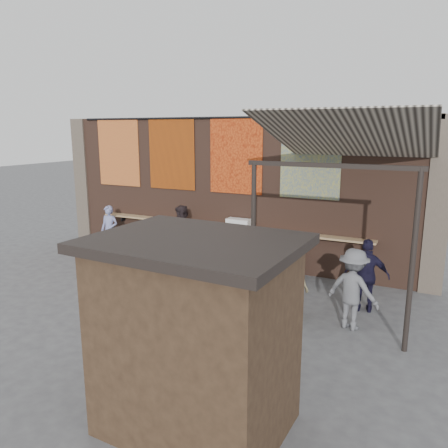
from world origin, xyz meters
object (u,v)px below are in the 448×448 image
scooter_stool_5 (226,257)px  diner_right (183,236)px  scooter_stool_2 (171,248)px  scooter_stool_8 (288,263)px  diner_left (110,231)px  shopper_tan (290,279)px  scooter_stool_4 (207,252)px  scooter_stool_0 (139,244)px  scooter_stool_7 (264,261)px  shopper_navy (367,276)px  market_stall (196,340)px  scooter_stool_6 (245,258)px  shelf_box (239,223)px  scooter_stool_3 (189,252)px  shopper_grey (353,289)px  scooter_stool_1 (156,246)px

scooter_stool_5 → diner_right: bearing=-172.8°
scooter_stool_2 → scooter_stool_8: (3.48, 0.01, 0.04)m
diner_left → shopper_tan: bearing=-24.6°
scooter_stool_4 → scooter_stool_8: scooter_stool_4 is taller
scooter_stool_0 → scooter_stool_7: size_ratio=0.86×
scooter_stool_0 → diner_right: diner_right is taller
diner_left → shopper_navy: size_ratio=0.98×
market_stall → diner_right: bearing=125.1°
scooter_stool_6 → scooter_stool_7: 0.54m
scooter_stool_0 → diner_left: bearing=-158.6°
shelf_box → scooter_stool_3: bearing=-167.0°
scooter_stool_2 → diner_left: diner_left is taller
scooter_stool_0 → scooter_stool_6: (3.44, -0.03, 0.05)m
shopper_tan → shelf_box: bearing=78.0°
scooter_stool_6 → market_stall: 6.16m
scooter_stool_0 → scooter_stool_5: scooter_stool_5 is taller
shelf_box → shopper_tan: (2.23, -2.47, -0.45)m
scooter_stool_7 → shopper_tan: size_ratio=0.53×
shelf_box → scooter_stool_2: shelf_box is taller
scooter_stool_3 → market_stall: market_stall is taller
scooter_stool_2 → diner_left: (-1.92, -0.33, 0.39)m
shelf_box → scooter_stool_8: (1.48, -0.25, -0.83)m
diner_right → shopper_tan: diner_right is taller
scooter_stool_5 → scooter_stool_8: bearing=2.9°
scooter_stool_6 → diner_right: (-1.76, -0.19, 0.45)m
market_stall → shopper_tan: bearing=91.9°
scooter_stool_6 → shopper_tan: 2.91m
shopper_grey → scooter_stool_3: bearing=-7.4°
scooter_stool_7 → scooter_stool_6: bearing=176.1°
scooter_stool_0 → scooter_stool_6: 3.44m
scooter_stool_6 → diner_right: bearing=-173.8°
shopper_grey → shopper_tan: shopper_tan is taller
diner_right → diner_left: bearing=177.8°
scooter_stool_6 → shopper_tan: shopper_tan is taller
scooter_stool_4 → scooter_stool_5: size_ratio=1.14×
scooter_stool_2 → scooter_stool_7: 2.88m
shelf_box → scooter_stool_2: size_ratio=0.84×
scooter_stool_1 → shopper_tan: size_ratio=0.51×
scooter_stool_1 → scooter_stool_8: (3.98, 0.03, 0.02)m
scooter_stool_7 → market_stall: (1.34, -5.78, 0.76)m
scooter_stool_0 → shopper_navy: 6.76m
scooter_stool_6 → diner_left: diner_left is taller
scooter_stool_5 → shopper_tan: (2.45, -2.13, 0.42)m
diner_right → market_stall: bearing=-61.5°
diner_right → shelf_box: bearing=14.4°
scooter_stool_3 → shopper_navy: 5.06m
scooter_stool_3 → scooter_stool_7: 2.25m
shelf_box → diner_left: 4.00m
scooter_stool_7 → scooter_stool_1: bearing=179.1°
scooter_stool_0 → shopper_tan: size_ratio=0.46×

